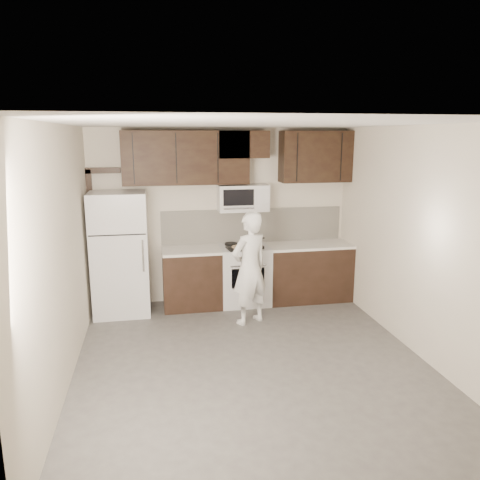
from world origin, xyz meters
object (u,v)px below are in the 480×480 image
object	(u,v)px
microwave	(243,198)
refrigerator	(120,254)
person	(250,268)
stove	(244,275)

from	to	relation	value
microwave	refrigerator	xyz separation A→B (m)	(-1.85, -0.17, -0.75)
microwave	person	size ratio (longest dim) A/B	0.48
microwave	person	world-z (taller)	microwave
stove	refrigerator	size ratio (longest dim) A/B	0.52
microwave	refrigerator	size ratio (longest dim) A/B	0.42
refrigerator	microwave	bearing A→B (deg)	5.15
stove	microwave	distance (m)	1.20
stove	person	bearing A→B (deg)	-95.79
refrigerator	person	xyz separation A→B (m)	(1.77, -0.74, -0.11)
refrigerator	person	size ratio (longest dim) A/B	1.14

